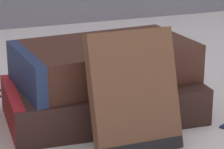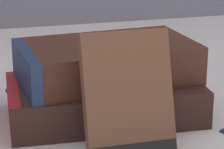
{
  "view_description": "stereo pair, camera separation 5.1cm",
  "coord_description": "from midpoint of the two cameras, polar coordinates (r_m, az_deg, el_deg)",
  "views": [
    {
      "loc": [
        -0.17,
        -0.54,
        0.24
      ],
      "look_at": [
        0.03,
        -0.02,
        0.06
      ],
      "focal_mm": 85.0,
      "sensor_mm": 36.0,
      "label": 1
    },
    {
      "loc": [
        -0.12,
        -0.55,
        0.24
      ],
      "look_at": [
        0.03,
        -0.02,
        0.06
      ],
      "focal_mm": 85.0,
      "sensor_mm": 36.0,
      "label": 2
    }
  ],
  "objects": [
    {
      "name": "book_flat_bottom",
      "position": [
        0.61,
        1.04,
        -2.77
      ],
      "size": [
        0.22,
        0.13,
        0.04
      ],
      "rotation": [
        0.0,
        0.0,
        -0.05
      ],
      "color": "#331E19",
      "rests_on": "ground_plane"
    },
    {
      "name": "pocket_watch",
      "position": [
        0.59,
        4.88,
        3.38
      ],
      "size": [
        0.05,
        0.06,
        0.01
      ],
      "color": "silver",
      "rests_on": "book_flat_top"
    },
    {
      "name": "ground_plane",
      "position": [
        0.61,
        -0.75,
        -4.8
      ],
      "size": [
        3.0,
        3.0,
        0.0
      ],
      "primitive_type": "plane",
      "color": "silver"
    },
    {
      "name": "reading_glasses",
      "position": [
        0.72,
        -5.35,
        -1.15
      ],
      "size": [
        0.11,
        0.07,
        0.0
      ],
      "rotation": [
        0.0,
        0.0,
        0.23
      ],
      "color": "black",
      "rests_on": "ground_plane"
    },
    {
      "name": "book_leaning_front",
      "position": [
        0.52,
        4.56,
        -2.59
      ],
      "size": [
        0.09,
        0.05,
        0.12
      ],
      "rotation": [
        -0.31,
        0.0,
        0.0
      ],
      "color": "brown",
      "rests_on": "ground_plane"
    },
    {
      "name": "book_flat_top",
      "position": [
        0.6,
        1.38,
        1.34
      ],
      "size": [
        0.2,
        0.13,
        0.04
      ],
      "rotation": [
        0.0,
        0.0,
        0.07
      ],
      "color": "#422319",
      "rests_on": "book_flat_bottom"
    }
  ]
}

